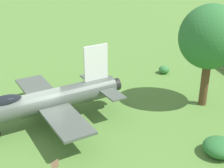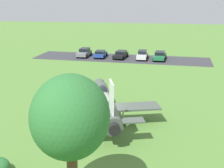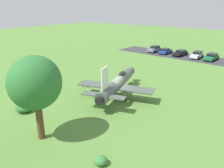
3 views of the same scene
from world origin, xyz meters
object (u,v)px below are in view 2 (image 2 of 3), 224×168
display_jet (105,102)px  info_plaque (45,111)px  parked_car_white (142,55)px  parked_car_green (160,56)px  parked_car_blue (100,54)px  shade_tree (70,118)px  parked_car_black (121,54)px  parked_car_gray (84,52)px

display_jet → info_plaque: display_jet is taller
info_plaque → parked_car_white: bearing=-13.4°
display_jet → parked_car_green: display_jet is taller
info_plaque → parked_car_white: 30.60m
display_jet → parked_car_blue: (29.31, 6.46, -1.07)m
parked_car_white → parked_car_blue: (0.22, 7.82, -0.08)m
display_jet → parked_car_green: size_ratio=2.57×
shade_tree → parked_car_black: bearing=4.2°
parked_car_black → parked_car_blue: bearing=-83.1°
parked_car_green → parked_car_gray: parked_car_gray is taller
display_jet → parked_car_gray: bearing=1.0°
display_jet → parked_car_blue: size_ratio=2.93×
info_plaque → parked_car_white: (29.77, -7.08, -0.06)m
shade_tree → parked_car_black: size_ratio=1.62×
shade_tree → parked_car_blue: 42.35m
parked_car_blue → parked_car_gray: 3.21m
parked_car_white → parked_car_gray: bearing=-91.8°
parked_car_green → parked_car_black: size_ratio=1.02×
shade_tree → parked_car_blue: shade_tree is taller
shade_tree → parked_car_black: 41.89m
parked_car_white → parked_car_gray: size_ratio=1.01×
shade_tree → parked_car_green: (41.18, -4.10, -4.49)m
display_jet → parked_car_blue: bearing=-4.6°
info_plaque → parked_car_green: 31.34m
shade_tree → parked_car_black: (41.53, 3.06, -4.54)m
parked_car_white → parked_car_gray: 11.03m
parked_car_blue → parked_car_green: bearing=-91.8°
display_jet → parked_car_gray: size_ratio=2.75×
display_jet → parked_car_blue: 30.03m
info_plaque → display_jet: bearing=-83.2°
display_jet → parked_car_gray: display_jet is taller
parked_car_blue → parked_car_white: bearing=-91.5°
parked_car_gray → display_jet: bearing=20.3°
parked_car_black → parked_car_blue: size_ratio=1.11×
display_jet → parked_car_green: bearing=-25.9°
display_jet → info_plaque: bearing=79.7°
parked_car_green → parked_car_gray: 14.19m
info_plaque → parked_car_blue: (29.99, 0.75, -0.14)m
display_jet → info_plaque: 5.83m
display_jet → shade_tree: (-12.24, -0.42, 3.47)m
info_plaque → parked_car_gray: (30.33, 3.94, -0.05)m
shade_tree → info_plaque: 13.80m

